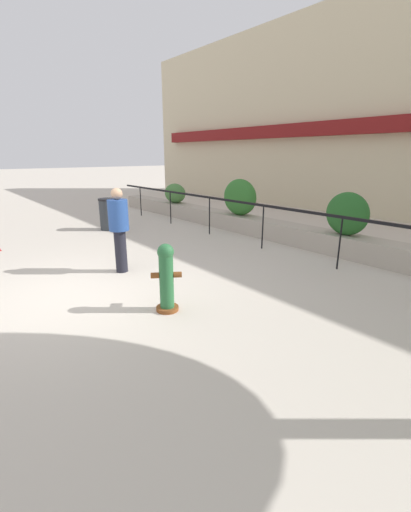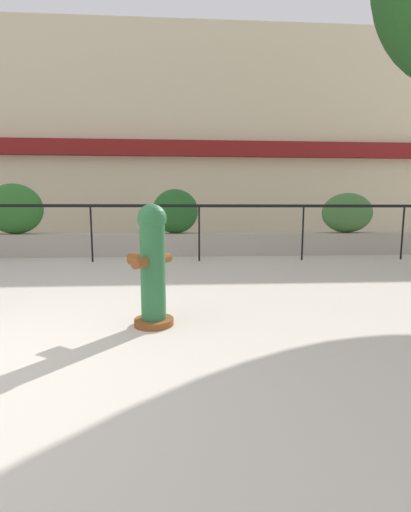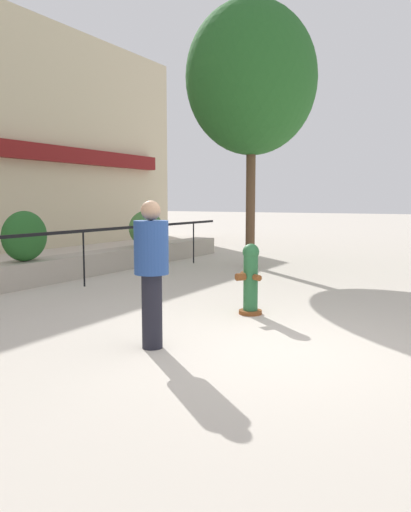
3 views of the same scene
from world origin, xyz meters
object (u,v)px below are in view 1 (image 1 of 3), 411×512
(hedge_bush_0, at_px, (175,193))
(hedge_bush_1, at_px, (240,197))
(trash_bin, at_px, (108,214))
(hedge_bush_2, at_px, (347,214))
(pedestrian, at_px, (119,225))
(fire_hydrant, at_px, (166,277))

(hedge_bush_0, bearing_deg, hedge_bush_1, 0.00)
(hedge_bush_0, xyz_separation_m, trash_bin, (0.89, -3.22, -0.37))
(hedge_bush_0, height_order, hedge_bush_2, hedge_bush_2)
(hedge_bush_1, xyz_separation_m, trash_bin, (-2.75, -3.22, -0.56))
(pedestrian, xyz_separation_m, trash_bin, (-4.11, 1.52, -0.48))
(hedge_bush_0, relative_size, pedestrian, 0.60)
(trash_bin, bearing_deg, hedge_bush_1, 49.54)
(pedestrian, relative_size, trash_bin, 1.71)
(hedge_bush_0, distance_m, hedge_bush_1, 3.64)
(fire_hydrant, bearing_deg, hedge_bush_2, 89.07)
(hedge_bush_0, distance_m, fire_hydrant, 8.76)
(hedge_bush_0, height_order, fire_hydrant, hedge_bush_0)
(fire_hydrant, distance_m, pedestrian, 2.23)
(hedge_bush_0, bearing_deg, pedestrian, -43.50)
(hedge_bush_2, bearing_deg, pedestrian, -115.36)
(hedge_bush_1, xyz_separation_m, fire_hydrant, (3.53, -5.02, -0.51))
(hedge_bush_2, bearing_deg, fire_hydrant, -90.93)
(hedge_bush_1, xyz_separation_m, pedestrian, (1.36, -4.75, -0.08))
(hedge_bush_0, xyz_separation_m, fire_hydrant, (7.17, -5.02, -0.33))
(pedestrian, bearing_deg, fire_hydrant, -7.24)
(hedge_bush_1, relative_size, fire_hydrant, 1.17)
(hedge_bush_0, height_order, trash_bin, hedge_bush_0)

